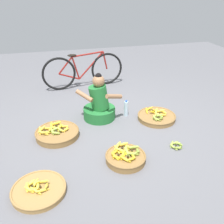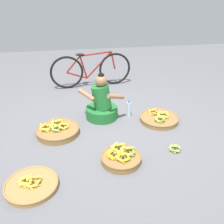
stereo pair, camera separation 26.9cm
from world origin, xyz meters
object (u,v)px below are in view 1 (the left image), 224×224
Objects in this scene: vendor_woman_front at (99,104)px; banana_basket_back_right at (57,133)px; banana_basket_mid_left at (157,117)px; water_bottle at (126,109)px; banana_basket_back_left at (39,190)px; banana_basket_back_center at (126,157)px; loose_bananas_front_right at (176,145)px; bicycle_leaning at (83,71)px.

vendor_woman_front is 1.23× the size of banana_basket_back_right.
vendor_woman_front reaches higher than banana_basket_mid_left.
banana_basket_back_left is at bearing -134.87° from water_bottle.
banana_basket_back_center is at bearing -85.71° from vendor_woman_front.
banana_basket_back_left is at bearing -103.61° from banana_basket_back_right.
water_bottle is at bearing 111.24° from loose_bananas_front_right.
banana_basket_back_left is 2.10× the size of water_bottle.
banana_basket_back_right is (-0.80, 0.78, -0.00)m from banana_basket_back_center.
vendor_woman_front reaches higher than banana_basket_back_center.
bicycle_leaning is at bearing 108.32° from water_bottle.
banana_basket_back_center reaches higher than banana_basket_back_right.
vendor_woman_front is 0.83m from banana_basket_back_right.
banana_basket_back_center is at bearing 14.96° from banana_basket_back_left.
banana_basket_back_center reaches higher than banana_basket_mid_left.
vendor_woman_front is at bearing 175.72° from water_bottle.
banana_basket_back_left is at bearing -147.69° from banana_basket_mid_left.
bicycle_leaning is at bearing 72.04° from banana_basket_back_left.
water_bottle is at bearing 72.48° from banana_basket_back_center.
banana_basket_back_center is at bearing -132.02° from banana_basket_mid_left.
bicycle_leaning is 2.70× the size of banana_basket_back_right.
water_bottle is at bearing -71.68° from bicycle_leaning.
vendor_woman_front is 1.32× the size of banana_basket_back_left.
vendor_woman_front reaches higher than loose_bananas_front_right.
vendor_woman_front reaches higher than banana_basket_back_left.
water_bottle is at bearing 17.23° from banana_basket_back_right.
banana_basket_back_right is at bearing -151.07° from vendor_woman_front.
loose_bananas_front_right is at bearing 8.26° from banana_basket_back_center.
loose_bananas_front_right is (1.56, -0.67, -0.03)m from banana_basket_back_right.
banana_basket_back_right is (-1.61, -0.12, 0.01)m from banana_basket_mid_left.
banana_basket_back_left is 0.95× the size of banana_basket_mid_left.
loose_bananas_front_right is (0.85, -1.06, -0.22)m from vendor_woman_front.
banana_basket_back_left is at bearing -107.96° from bicycle_leaning.
loose_bananas_front_right is (0.76, 0.11, -0.04)m from banana_basket_back_center.
banana_basket_back_center reaches higher than loose_bananas_front_right.
water_bottle is at bearing -4.28° from vendor_woman_front.
banana_basket_back_center is 2.57× the size of loose_bananas_front_right.
vendor_woman_front is 3.88× the size of loose_bananas_front_right.
banana_basket_mid_left is 0.79m from loose_bananas_front_right.
banana_basket_back_center is 1.12m from banana_basket_back_right.
vendor_woman_front is 1.43m from bicycle_leaning.
bicycle_leaning is 2.66m from loose_bananas_front_right.
banana_basket_back_left is 1.10m from banana_basket_back_right.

